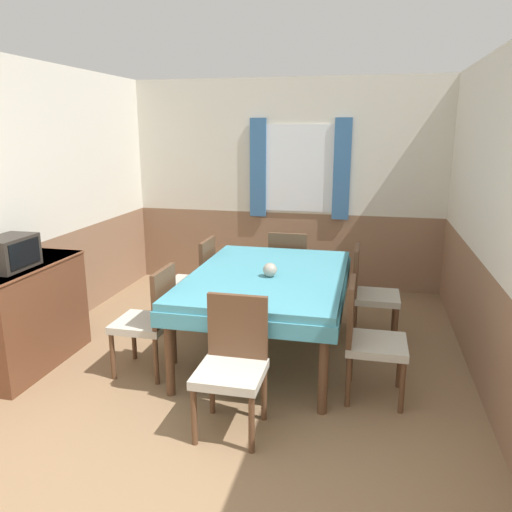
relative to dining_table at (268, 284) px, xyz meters
name	(u,v)px	position (x,y,z in m)	size (l,w,h in m)	color
wall_back	(286,184)	(-0.21, 2.13, 0.65)	(4.32, 0.10, 2.60)	silver
wall_left	(33,206)	(-2.20, -0.11, 0.64)	(0.05, 4.84, 2.60)	silver
wall_right	(495,223)	(1.76, -0.11, 0.64)	(0.05, 4.84, 2.60)	silver
dining_table	(268,284)	(0.00, 0.00, 0.00)	(1.35, 1.95, 0.76)	teal
chair_head_near	(233,360)	(0.00, -1.17, -0.17)	(0.44, 0.44, 0.91)	brown
chair_left_far	(196,278)	(-0.87, 0.56, -0.17)	(0.44, 0.44, 0.91)	brown
chair_right_far	(369,290)	(0.87, 0.56, -0.17)	(0.44, 0.44, 0.91)	brown
chair_left_near	(150,317)	(-0.87, -0.56, -0.17)	(0.44, 0.44, 0.91)	brown
chair_head_window	(289,268)	(0.00, 1.17, -0.17)	(0.44, 0.44, 0.91)	brown
chair_right_near	(367,336)	(0.87, -0.56, -0.17)	(0.44, 0.44, 0.91)	brown
sideboard	(28,315)	(-1.94, -0.68, -0.20)	(0.46, 1.14, 0.90)	brown
tv	(9,253)	(-1.93, -0.81, 0.37)	(0.29, 0.43, 0.26)	#2D2823
vase	(270,270)	(0.04, -0.10, 0.16)	(0.12, 0.12, 0.12)	#A39989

